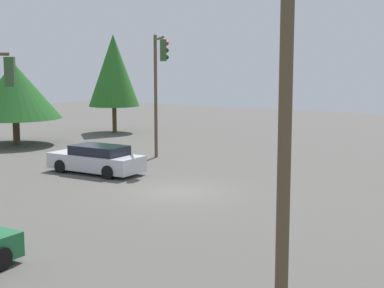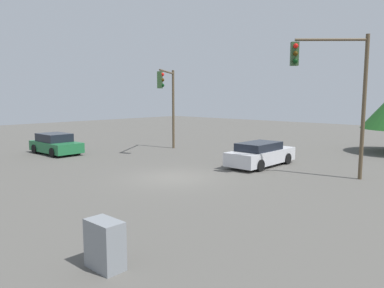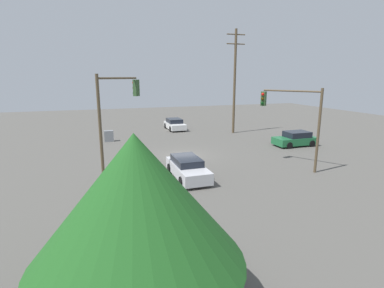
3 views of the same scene
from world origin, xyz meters
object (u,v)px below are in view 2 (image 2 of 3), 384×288
sedan_green (56,144)px  traffic_signal_main (337,82)px  sedan_silver (261,154)px  electrical_cabinet (105,245)px  traffic_signal_cross (168,94)px

sedan_green → traffic_signal_main: 18.11m
sedan_silver → traffic_signal_main: bearing=-8.0°
traffic_signal_main → electrical_cabinet: size_ratio=5.92×
sedan_silver → sedan_green: bearing=-156.2°
traffic_signal_main → traffic_signal_cross: bearing=-46.0°
traffic_signal_main → traffic_signal_cross: (-12.09, 0.94, -0.52)m
electrical_cabinet → sedan_silver: bearing=107.8°
sedan_green → sedan_silver: size_ratio=0.87×
sedan_green → traffic_signal_main: (16.99, 4.96, 3.86)m
traffic_signal_cross → sedan_silver: bearing=53.9°
sedan_silver → traffic_signal_main: 5.85m
sedan_silver → traffic_signal_cross: bearing=177.6°
traffic_signal_main → electrical_cabinet: bearing=48.0°
sedan_green → sedan_silver: bearing=113.8°
sedan_green → traffic_signal_cross: traffic_signal_cross is taller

